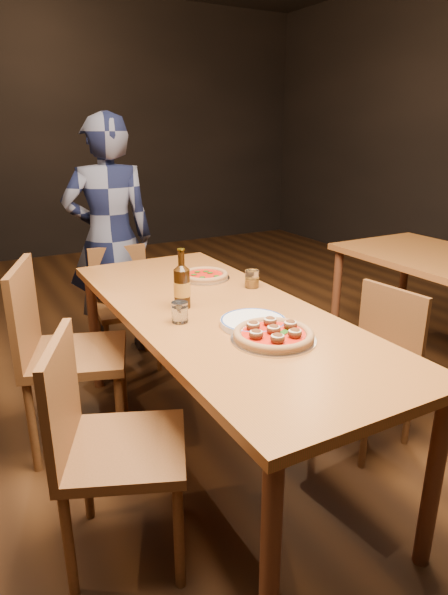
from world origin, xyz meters
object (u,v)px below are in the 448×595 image
chair_main_nw (124,447)px  diner (110,239)px  chair_main_sw (76,353)px  chair_main_e (365,367)px  pizza_margherita (205,275)px  water_glass (180,312)px  amber_glass (252,279)px  plate_stack (253,323)px  pizza_meatball (273,334)px  table_main (219,324)px  beer_bottle (182,287)px  chair_end (126,308)px

chair_main_nw → diner: size_ratio=0.56×
chair_main_sw → chair_main_e: size_ratio=1.20×
pizza_margherita → water_glass: water_glass is taller
chair_main_sw → amber_glass: bearing=-84.1°
chair_main_e → amber_glass: bearing=-146.3°
plate_stack → pizza_margherita: bearing=79.7°
chair_main_nw → amber_glass: (0.88, 0.57, 0.34)m
water_glass → pizza_meatball: bearing=-55.0°
table_main → beer_bottle: bearing=143.0°
plate_stack → diner: 1.66m
chair_main_sw → water_glass: size_ratio=11.34×
amber_glass → water_glass: bearing=-153.2°
beer_bottle → chair_main_nw: bearing=-133.6°
chair_main_sw → table_main: bearing=-106.8°
chair_main_e → plate_stack: chair_main_e is taller
diner → chair_main_nw: bearing=83.8°
chair_main_e → pizza_meatball: size_ratio=2.48×
table_main → water_glass: (-0.21, -0.06, 0.11)m
chair_main_nw → water_glass: (0.36, 0.31, 0.34)m
plate_stack → chair_main_e: bearing=-0.9°
chair_main_e → diner: diner is taller
plate_stack → diner: size_ratio=0.17×
beer_bottle → amber_glass: bearing=13.4°
chair_main_e → water_glass: bearing=-108.4°
plate_stack → chair_main_nw: bearing=-168.2°
chair_main_e → diner: bearing=-162.0°
pizza_margherita → amber_glass: (0.14, -0.25, 0.03)m
plate_stack → water_glass: (-0.25, 0.18, 0.03)m
chair_main_nw → plate_stack: 0.69m
chair_main_sw → chair_end: size_ratio=1.21×
beer_bottle → chair_main_sw: bearing=144.4°
chair_end → amber_glass: amber_glass is taller
chair_main_e → chair_end: bearing=-157.6°
table_main → diner: size_ratio=1.24×
chair_main_e → water_glass: 0.99m
chair_main_sw → chair_end: (0.48, 0.73, -0.08)m
chair_main_e → chair_end: size_ratio=1.00×
table_main → chair_main_nw: 0.72m
chair_main_e → water_glass: water_glass is taller
chair_main_nw → beer_bottle: size_ratio=3.44×
beer_bottle → table_main: bearing=-37.0°
chair_main_sw → chair_end: chair_main_sw is taller
pizza_margherita → diner: 0.98m
plate_stack → beer_bottle: (-0.16, 0.34, 0.08)m
plate_stack → diner: (-0.10, 1.65, 0.05)m
amber_glass → diner: bearing=107.0°
chair_main_nw → chair_main_sw: (0.02, 0.77, 0.04)m
table_main → diner: (-0.07, 1.41, 0.13)m
chair_end → diner: 0.49m
beer_bottle → diner: (0.06, 1.31, -0.04)m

